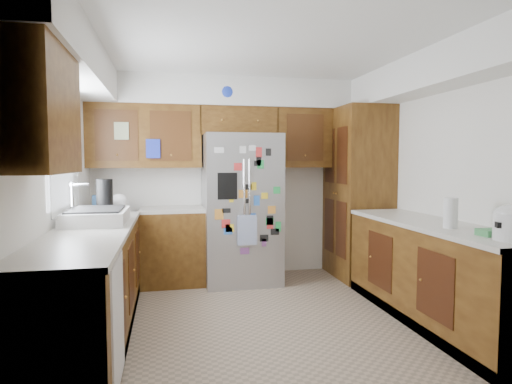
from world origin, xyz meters
TOP-DOWN VIEW (x-y plane):
  - floor at (0.00, 0.00)m, footprint 3.60×3.60m
  - room_shell at (-0.11, 0.36)m, footprint 3.64×3.24m
  - left_counter_run at (-1.36, 0.03)m, footprint 1.36×3.20m
  - right_counter_run at (1.50, -0.47)m, footprint 0.63×2.25m
  - pantry at (1.50, 1.15)m, footprint 0.60×0.90m
  - fridge at (-0.00, 1.20)m, footprint 0.90×0.79m
  - bridge_cabinet at (0.00, 1.43)m, footprint 0.96×0.34m
  - fridge_top_items at (0.02, 1.38)m, footprint 0.73×0.34m
  - sink_assembly at (-1.50, 0.10)m, footprint 0.52×0.70m
  - left_counter_clutter at (-1.48, 0.80)m, footprint 0.39×0.89m
  - paper_towel at (1.42, -0.79)m, footprint 0.11×0.11m

SIDE VIEW (x-z plane):
  - floor at x=0.00m, z-range 0.00..0.00m
  - right_counter_run at x=1.50m, z-range -0.04..0.88m
  - left_counter_run at x=-1.36m, z-range -0.03..0.89m
  - fridge at x=0.00m, z-range 0.00..1.80m
  - sink_assembly at x=-1.50m, z-range 0.80..1.17m
  - paper_towel at x=1.42m, z-range 0.92..1.17m
  - left_counter_clutter at x=-1.48m, z-range 0.86..1.24m
  - pantry at x=1.50m, z-range 0.00..2.15m
  - room_shell at x=-0.11m, z-range 0.56..3.08m
  - bridge_cabinet at x=0.00m, z-range 1.80..2.15m
  - fridge_top_items at x=0.02m, z-range 2.13..2.44m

